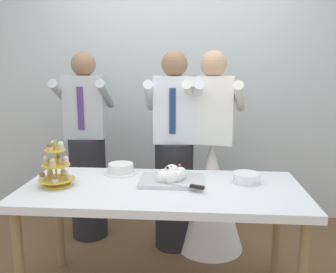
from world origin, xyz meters
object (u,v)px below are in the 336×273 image
at_px(dessert_table, 162,198).
at_px(round_cake, 121,169).
at_px(plate_stack, 246,178).
at_px(person_groom, 174,162).
at_px(person_guest, 87,157).
at_px(cupcake_stand, 56,169).
at_px(person_bride, 211,182).
at_px(main_cake_tray, 172,177).

height_order(dessert_table, round_cake, round_cake).
bearing_deg(round_cake, plate_stack, -9.34).
distance_m(person_groom, person_guest, 0.80).
height_order(cupcake_stand, person_guest, person_guest).
relative_size(person_groom, person_bride, 1.00).
distance_m(cupcake_stand, plate_stack, 1.24).
bearing_deg(round_cake, person_groom, 50.84).
xyz_separation_m(round_cake, person_bride, (0.67, 0.43, -0.23)).
bearing_deg(dessert_table, round_cake, 140.06).
distance_m(cupcake_stand, person_bride, 1.30).
xyz_separation_m(main_cake_tray, person_bride, (0.29, 0.62, -0.23)).
bearing_deg(person_groom, plate_stack, -48.43).
bearing_deg(person_groom, person_bride, -1.05).
relative_size(person_groom, person_guest, 1.00).
bearing_deg(person_guest, dessert_table, -48.47).
distance_m(cupcake_stand, person_guest, 0.89).
bearing_deg(dessert_table, person_bride, 63.63).
bearing_deg(dessert_table, person_groom, 87.04).
distance_m(main_cake_tray, person_guest, 1.11).
bearing_deg(main_cake_tray, person_groom, 92.29).
xyz_separation_m(plate_stack, person_guest, (-1.30, 0.72, -0.06)).
bearing_deg(cupcake_stand, person_groom, 46.10).
height_order(dessert_table, person_guest, person_guest).
distance_m(dessert_table, round_cake, 0.43).
bearing_deg(dessert_table, main_cake_tray, 54.19).
xyz_separation_m(cupcake_stand, main_cake_tray, (0.74, 0.12, -0.07)).
bearing_deg(dessert_table, person_guest, 131.53).
xyz_separation_m(main_cake_tray, plate_stack, (0.49, 0.04, -0.01)).
bearing_deg(round_cake, dessert_table, -39.94).
relative_size(plate_stack, round_cake, 0.78).
relative_size(plate_stack, person_guest, 0.11).
bearing_deg(person_bride, person_guest, 172.60).
height_order(round_cake, person_groom, person_groom).
relative_size(dessert_table, cupcake_stand, 5.90).
xyz_separation_m(cupcake_stand, person_groom, (0.71, 0.74, -0.14)).
bearing_deg(dessert_table, cupcake_stand, -177.07).
relative_size(dessert_table, person_guest, 1.08).
xyz_separation_m(dessert_table, person_bride, (0.35, 0.70, -0.12)).
xyz_separation_m(plate_stack, person_groom, (-0.52, 0.58, -0.06)).
bearing_deg(person_bride, main_cake_tray, -114.91).
height_order(plate_stack, person_groom, person_groom).
height_order(cupcake_stand, person_groom, person_groom).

